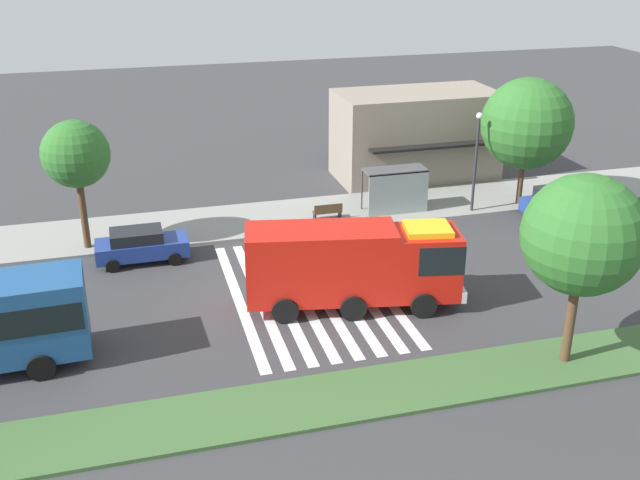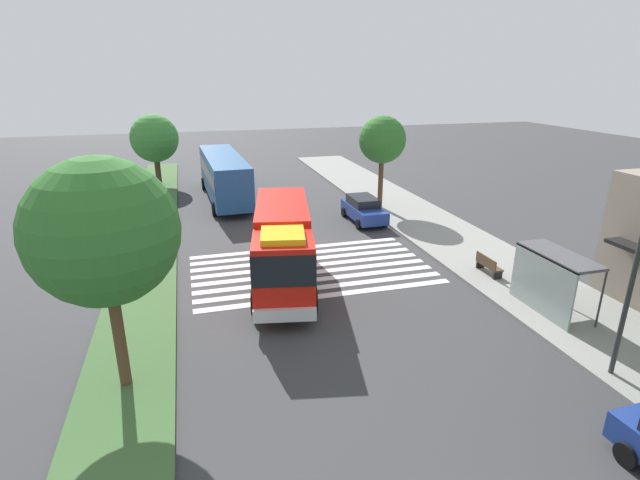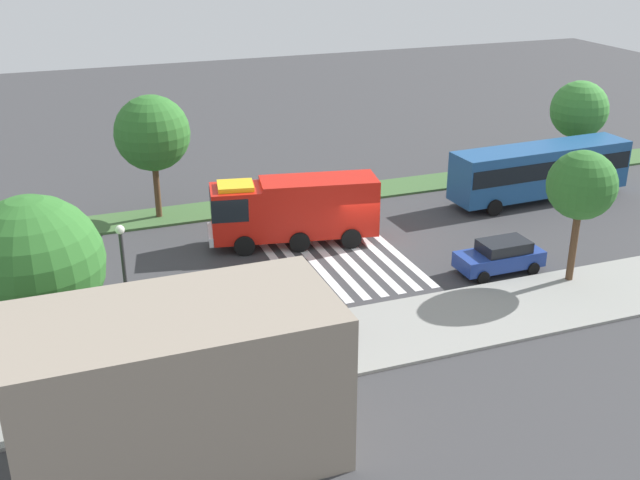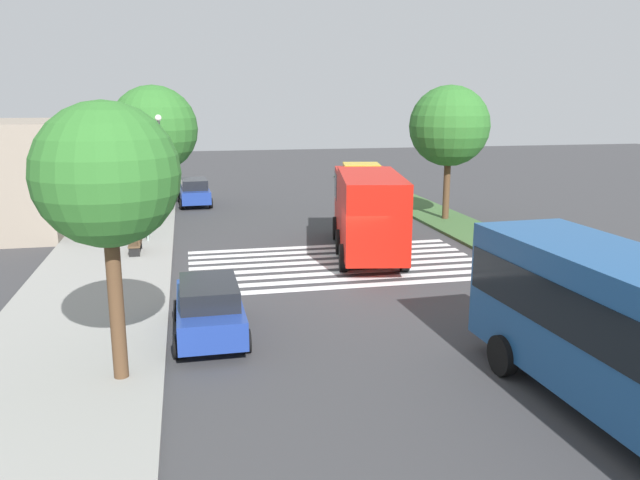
{
  "view_description": "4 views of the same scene",
  "coord_description": "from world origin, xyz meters",
  "px_view_note": "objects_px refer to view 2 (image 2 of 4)",
  "views": [
    {
      "loc": [
        -5.49,
        -28.46,
        15.08
      ],
      "look_at": [
        2.82,
        1.76,
        1.71
      ],
      "focal_mm": 41.53,
      "sensor_mm": 36.0,
      "label": 1
    },
    {
      "loc": [
        23.72,
        -5.62,
        9.48
      ],
      "look_at": [
        2.08,
        0.38,
        1.6
      ],
      "focal_mm": 27.11,
      "sensor_mm": 36.0,
      "label": 2
    },
    {
      "loc": [
        15.67,
        35.08,
        16.54
      ],
      "look_at": [
        3.0,
        1.45,
        1.38
      ],
      "focal_mm": 43.21,
      "sensor_mm": 36.0,
      "label": 3
    },
    {
      "loc": [
        -22.31,
        5.85,
        6.65
      ],
      "look_at": [
        1.47,
        0.75,
        1.13
      ],
      "focal_mm": 35.21,
      "sensor_mm": 36.0,
      "label": 4
    }
  ],
  "objects_px": {
    "parked_car_west": "(364,209)",
    "transit_bus": "(224,174)",
    "median_tree_west": "(103,232)",
    "street_lamp": "(633,278)",
    "sidewalk_tree_far_west": "(382,140)",
    "bus_stop_shelter": "(550,271)",
    "median_tree_far_west": "(154,139)",
    "fire_truck": "(283,245)",
    "bench_near_shelter": "(488,265)"
  },
  "relations": [
    {
      "from": "fire_truck",
      "to": "street_lamp",
      "type": "distance_m",
      "value": 13.3
    },
    {
      "from": "street_lamp",
      "to": "sidewalk_tree_far_west",
      "type": "distance_m",
      "value": 21.04
    },
    {
      "from": "street_lamp",
      "to": "sidewalk_tree_far_west",
      "type": "height_order",
      "value": "sidewalk_tree_far_west"
    },
    {
      "from": "transit_bus",
      "to": "bus_stop_shelter",
      "type": "relative_size",
      "value": 3.42
    },
    {
      "from": "fire_truck",
      "to": "median_tree_far_west",
      "type": "bearing_deg",
      "value": -154.16
    },
    {
      "from": "transit_bus",
      "to": "median_tree_far_west",
      "type": "xyz_separation_m",
      "value": [
        -6.58,
        -5.12,
        2.01
      ]
    },
    {
      "from": "fire_truck",
      "to": "bus_stop_shelter",
      "type": "distance_m",
      "value": 11.24
    },
    {
      "from": "bench_near_shelter",
      "to": "street_lamp",
      "type": "bearing_deg",
      "value": -6.01
    },
    {
      "from": "bench_near_shelter",
      "to": "sidewalk_tree_far_west",
      "type": "distance_m",
      "value": 13.45
    },
    {
      "from": "sidewalk_tree_far_west",
      "to": "median_tree_west",
      "type": "bearing_deg",
      "value": -42.15
    },
    {
      "from": "street_lamp",
      "to": "sidewalk_tree_far_west",
      "type": "bearing_deg",
      "value": 178.91
    },
    {
      "from": "sidewalk_tree_far_west",
      "to": "street_lamp",
      "type": "bearing_deg",
      "value": -1.09
    },
    {
      "from": "fire_truck",
      "to": "median_tree_west",
      "type": "bearing_deg",
      "value": -35.43
    },
    {
      "from": "transit_bus",
      "to": "sidewalk_tree_far_west",
      "type": "xyz_separation_m",
      "value": [
        5.62,
        10.55,
        2.89
      ]
    },
    {
      "from": "parked_car_west",
      "to": "transit_bus",
      "type": "xyz_separation_m",
      "value": [
        -8.18,
        -8.35,
        1.2
      ]
    },
    {
      "from": "parked_car_west",
      "to": "median_tree_far_west",
      "type": "bearing_deg",
      "value": -138.01
    },
    {
      "from": "bus_stop_shelter",
      "to": "fire_truck",
      "type": "bearing_deg",
      "value": -119.04
    },
    {
      "from": "street_lamp",
      "to": "median_tree_far_west",
      "type": "distance_m",
      "value": 36.54
    },
    {
      "from": "street_lamp",
      "to": "sidewalk_tree_far_west",
      "type": "xyz_separation_m",
      "value": [
        -20.98,
        0.4,
        1.45
      ]
    },
    {
      "from": "parked_car_west",
      "to": "transit_bus",
      "type": "bearing_deg",
      "value": -134.81
    },
    {
      "from": "fire_truck",
      "to": "parked_car_west",
      "type": "relative_size",
      "value": 2.14
    },
    {
      "from": "fire_truck",
      "to": "median_tree_west",
      "type": "distance_m",
      "value": 9.29
    },
    {
      "from": "parked_car_west",
      "to": "bench_near_shelter",
      "type": "relative_size",
      "value": 2.75
    },
    {
      "from": "parked_car_west",
      "to": "median_tree_west",
      "type": "xyz_separation_m",
      "value": [
        14.75,
        -13.47,
        4.31
      ]
    },
    {
      "from": "fire_truck",
      "to": "sidewalk_tree_far_west",
      "type": "relative_size",
      "value": 1.45
    },
    {
      "from": "parked_car_west",
      "to": "transit_bus",
      "type": "distance_m",
      "value": 11.75
    },
    {
      "from": "fire_truck",
      "to": "median_tree_west",
      "type": "relative_size",
      "value": 1.31
    },
    {
      "from": "bench_near_shelter",
      "to": "median_tree_far_west",
      "type": "relative_size",
      "value": 0.27
    },
    {
      "from": "bench_near_shelter",
      "to": "transit_bus",
      "type": "bearing_deg",
      "value": -148.99
    },
    {
      "from": "median_tree_far_west",
      "to": "transit_bus",
      "type": "bearing_deg",
      "value": 37.89
    },
    {
      "from": "transit_bus",
      "to": "street_lamp",
      "type": "bearing_deg",
      "value": -161.41
    },
    {
      "from": "fire_truck",
      "to": "transit_bus",
      "type": "relative_size",
      "value": 0.79
    },
    {
      "from": "transit_bus",
      "to": "fire_truck",
      "type": "bearing_deg",
      "value": -178.24
    },
    {
      "from": "fire_truck",
      "to": "median_tree_west",
      "type": "xyz_separation_m",
      "value": [
        6.06,
        -6.32,
        3.12
      ]
    },
    {
      "from": "transit_bus",
      "to": "median_tree_west",
      "type": "relative_size",
      "value": 1.66
    },
    {
      "from": "parked_car_west",
      "to": "bus_stop_shelter",
      "type": "height_order",
      "value": "bus_stop_shelter"
    },
    {
      "from": "fire_truck",
      "to": "bus_stop_shelter",
      "type": "bearing_deg",
      "value": 71.74
    },
    {
      "from": "bus_stop_shelter",
      "to": "street_lamp",
      "type": "distance_m",
      "value": 4.65
    },
    {
      "from": "bus_stop_shelter",
      "to": "median_tree_west",
      "type": "bearing_deg",
      "value": -87.86
    },
    {
      "from": "fire_truck",
      "to": "street_lamp",
      "type": "xyz_separation_m",
      "value": [
        9.72,
        8.95,
        1.45
      ]
    },
    {
      "from": "parked_car_west",
      "to": "bench_near_shelter",
      "type": "xyz_separation_m",
      "value": [
        10.15,
        2.67,
        -0.27
      ]
    },
    {
      "from": "median_tree_far_west",
      "to": "parked_car_west",
      "type": "bearing_deg",
      "value": 42.37
    },
    {
      "from": "fire_truck",
      "to": "transit_bus",
      "type": "distance_m",
      "value": 16.92
    },
    {
      "from": "fire_truck",
      "to": "sidewalk_tree_far_west",
      "type": "xyz_separation_m",
      "value": [
        -11.26,
        9.35,
        2.9
      ]
    },
    {
      "from": "transit_bus",
      "to": "bench_near_shelter",
      "type": "xyz_separation_m",
      "value": [
        18.33,
        11.02,
        -1.47
      ]
    },
    {
      "from": "bus_stop_shelter",
      "to": "street_lamp",
      "type": "relative_size",
      "value": 0.62
    },
    {
      "from": "bus_stop_shelter",
      "to": "bench_near_shelter",
      "type": "distance_m",
      "value": 4.2
    },
    {
      "from": "parked_car_west",
      "to": "median_tree_far_west",
      "type": "relative_size",
      "value": 0.74
    },
    {
      "from": "parked_car_west",
      "to": "median_tree_west",
      "type": "bearing_deg",
      "value": -42.78
    },
    {
      "from": "parked_car_west",
      "to": "sidewalk_tree_far_west",
      "type": "height_order",
      "value": "sidewalk_tree_far_west"
    }
  ]
}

